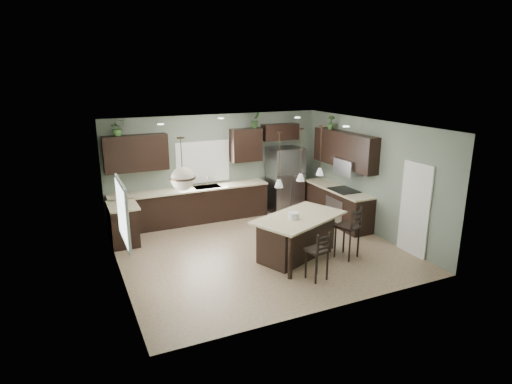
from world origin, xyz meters
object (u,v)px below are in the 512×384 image
object	(u,v)px
plant_back_left	(118,128)
bar_stool_right	(347,232)
bar_stool_left	(317,255)
kitchen_island	(299,237)
serving_dish	(294,216)
refrigerator	(285,180)

from	to	relation	value
plant_back_left	bar_stool_right	bearing A→B (deg)	-42.00
bar_stool_left	plant_back_left	world-z (taller)	plant_back_left
kitchen_island	serving_dish	xyz separation A→B (m)	(-0.18, -0.08, 0.53)
refrigerator	bar_stool_right	size ratio (longest dim) A/B	1.58
refrigerator	bar_stool_right	bearing A→B (deg)	-95.36
serving_dish	bar_stool_left	world-z (taller)	serving_dish
serving_dish	bar_stool_left	size ratio (longest dim) A/B	0.24
refrigerator	bar_stool_left	xyz separation A→B (m)	(-1.46, -4.00, -0.43)
kitchen_island	bar_stool_right	distance (m)	1.04
plant_back_left	kitchen_island	bearing A→B (deg)	-45.65
refrigerator	serving_dish	distance (m)	3.35
kitchen_island	bar_stool_right	size ratio (longest dim) A/B	1.71
bar_stool_right	plant_back_left	bearing A→B (deg)	115.19
bar_stool_right	plant_back_left	xyz separation A→B (m)	(-4.08, 3.68, 2.01)
refrigerator	plant_back_left	size ratio (longest dim) A/B	4.66
kitchen_island	serving_dish	size ratio (longest dim) A/B	8.33
bar_stool_right	plant_back_left	size ratio (longest dim) A/B	2.95
plant_back_left	bar_stool_left	bearing A→B (deg)	-55.43
bar_stool_left	refrigerator	bearing A→B (deg)	60.38
kitchen_island	bar_stool_left	distance (m)	1.07
serving_dish	refrigerator	bearing A→B (deg)	64.67
kitchen_island	plant_back_left	size ratio (longest dim) A/B	5.04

